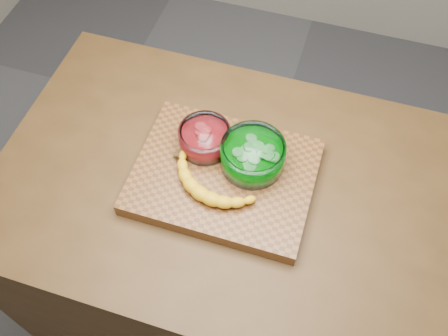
% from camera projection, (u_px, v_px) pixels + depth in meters
% --- Properties ---
extents(ground, '(3.50, 3.50, 0.00)m').
position_uv_depth(ground, '(224.00, 296.00, 2.04)').
color(ground, '#57565B').
rests_on(ground, ground).
extents(counter, '(1.20, 0.80, 0.90)m').
position_uv_depth(counter, '(224.00, 251.00, 1.67)').
color(counter, '#4C3116').
rests_on(counter, ground).
extents(cutting_board, '(0.45, 0.35, 0.04)m').
position_uv_depth(cutting_board, '(224.00, 177.00, 1.27)').
color(cutting_board, brown).
rests_on(cutting_board, counter).
extents(bowl_red, '(0.13, 0.13, 0.06)m').
position_uv_depth(bowl_red, '(205.00, 138.00, 1.27)').
color(bowl_red, white).
rests_on(bowl_red, cutting_board).
extents(bowl_green, '(0.16, 0.16, 0.08)m').
position_uv_depth(bowl_green, '(253.00, 155.00, 1.24)').
color(bowl_green, white).
rests_on(bowl_green, cutting_board).
extents(banana, '(0.26, 0.16, 0.04)m').
position_uv_depth(banana, '(214.00, 181.00, 1.22)').
color(banana, yellow).
rests_on(banana, cutting_board).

